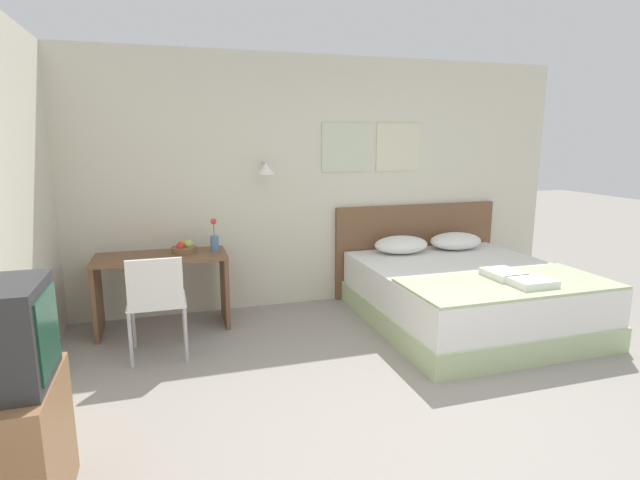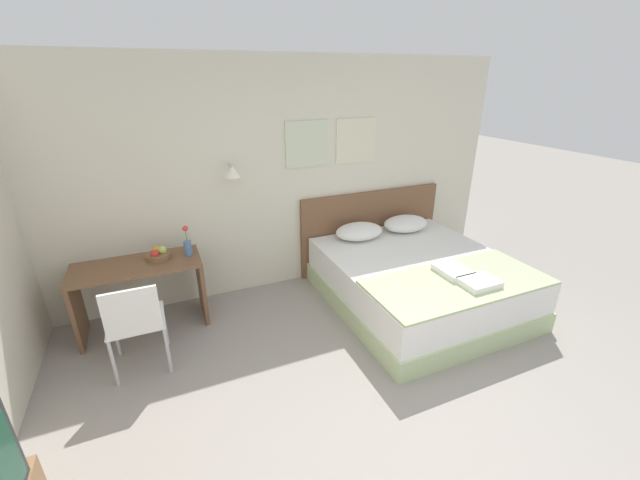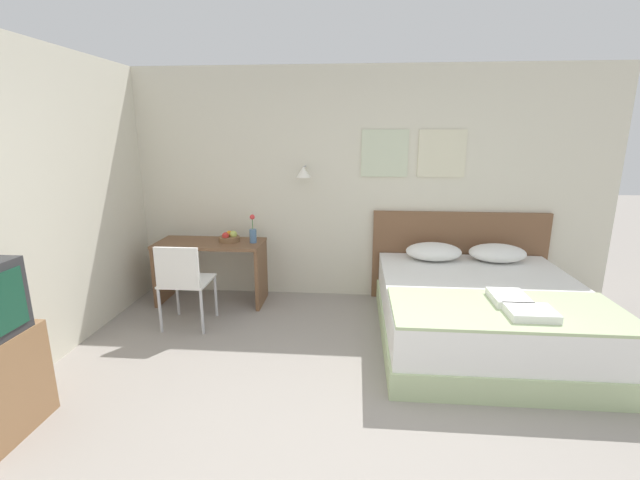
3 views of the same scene
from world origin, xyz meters
name	(u,v)px [view 2 (image 2 of 3)]	position (x,y,z in m)	size (l,w,h in m)	color
ground_plane	(409,457)	(0.00, 0.00, 0.00)	(24.00, 24.00, 0.00)	gray
wall_back	(278,178)	(0.01, 2.76, 1.33)	(5.84, 0.31, 2.65)	beige
bed	(417,281)	(1.24, 1.64, 0.28)	(1.87, 2.07, 0.56)	#B2C693
headboard	(371,229)	(1.24, 2.70, 0.52)	(1.99, 0.06, 1.05)	brown
pillow_left	(359,231)	(0.90, 2.41, 0.65)	(0.60, 0.43, 0.19)	white
pillow_right	(406,224)	(1.59, 2.41, 0.65)	(0.60, 0.43, 0.19)	white
throw_blanket	(458,282)	(1.24, 1.03, 0.57)	(1.81, 0.83, 0.02)	#B2C693
folded_towel_near_foot	(453,271)	(1.30, 1.18, 0.61)	(0.28, 0.34, 0.06)	white
folded_towel_mid_bed	(479,282)	(1.36, 0.89, 0.61)	(0.35, 0.27, 0.06)	white
desk	(140,283)	(-1.61, 2.37, 0.51)	(1.20, 0.54, 0.72)	brown
desk_chair	(135,320)	(-1.65, 1.66, 0.53)	(0.46, 0.46, 0.88)	white
fruit_bowl	(158,254)	(-1.39, 2.43, 0.77)	(0.24, 0.24, 0.12)	brown
flower_vase	(188,245)	(-1.11, 2.38, 0.83)	(0.08, 0.08, 0.32)	#4C7099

